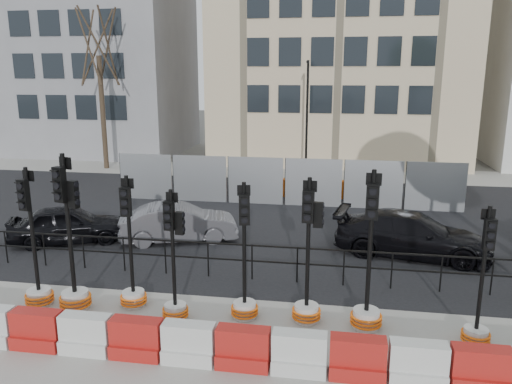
% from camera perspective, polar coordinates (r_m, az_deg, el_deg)
% --- Properties ---
extents(ground, '(120.00, 120.00, 0.00)m').
position_cam_1_polar(ground, '(12.47, -1.42, -12.21)').
color(ground, '#51514C').
rests_on(ground, ground).
extents(sidewalk_near, '(40.00, 6.00, 0.02)m').
position_cam_1_polar(sidewalk_near, '(9.91, -4.85, -19.58)').
color(sidewalk_near, gray).
rests_on(sidewalk_near, ground).
extents(road, '(40.00, 14.00, 0.03)m').
position_cam_1_polar(road, '(18.94, 2.54, -3.03)').
color(road, black).
rests_on(road, ground).
extents(sidewalk_far, '(40.00, 4.00, 0.02)m').
position_cam_1_polar(sidewalk_far, '(27.64, 4.78, 2.23)').
color(sidewalk_far, gray).
rests_on(sidewalk_far, ground).
extents(building_grey, '(11.00, 9.06, 14.00)m').
position_cam_1_polar(building_grey, '(36.77, -17.29, 15.44)').
color(building_grey, gray).
rests_on(building_grey, ground).
extents(building_cream, '(15.00, 10.06, 18.00)m').
position_cam_1_polar(building_cream, '(33.21, 9.66, 19.57)').
color(building_cream, beige).
rests_on(building_cream, ground).
extents(kerb_railing, '(18.00, 0.04, 1.00)m').
position_cam_1_polar(kerb_railing, '(13.28, -0.46, -7.31)').
color(kerb_railing, black).
rests_on(kerb_railing, ground).
extents(heras_fencing, '(14.33, 1.72, 2.00)m').
position_cam_1_polar(heras_fencing, '(21.46, 3.42, 0.78)').
color(heras_fencing, '#999CA1').
rests_on(heras_fencing, ground).
extents(lamp_post_far, '(0.12, 0.56, 6.00)m').
position_cam_1_polar(lamp_post_far, '(26.15, 5.84, 8.67)').
color(lamp_post_far, black).
rests_on(lamp_post_far, ground).
extents(tree_bare_far, '(2.00, 2.00, 9.00)m').
position_cam_1_polar(tree_bare_far, '(29.62, -17.59, 15.34)').
color(tree_bare_far, '#473828').
rests_on(tree_bare_far, ground).
extents(barrier_row, '(16.75, 0.50, 0.80)m').
position_cam_1_polar(barrier_row, '(9.89, -4.60, -17.23)').
color(barrier_row, '#AB0D22').
rests_on(barrier_row, ground).
extents(traffic_signal_a, '(0.66, 0.66, 3.35)m').
position_cam_1_polar(traffic_signal_a, '(12.97, -23.75, -9.03)').
color(traffic_signal_a, silver).
rests_on(traffic_signal_a, ground).
extents(traffic_signal_b, '(0.73, 0.73, 3.70)m').
position_cam_1_polar(traffic_signal_b, '(12.38, -20.19, -8.83)').
color(traffic_signal_b, silver).
rests_on(traffic_signal_b, ground).
extents(traffic_signal_c, '(0.62, 0.62, 3.17)m').
position_cam_1_polar(traffic_signal_c, '(12.22, -13.95, -9.81)').
color(traffic_signal_c, silver).
rests_on(traffic_signal_c, ground).
extents(traffic_signal_d, '(0.59, 0.59, 3.00)m').
position_cam_1_polar(traffic_signal_d, '(11.40, -9.27, -11.00)').
color(traffic_signal_d, silver).
rests_on(traffic_signal_d, ground).
extents(traffic_signal_e, '(0.62, 0.62, 3.15)m').
position_cam_1_polar(traffic_signal_e, '(11.35, -1.32, -11.28)').
color(traffic_signal_e, silver).
rests_on(traffic_signal_e, ground).
extents(traffic_signal_f, '(0.65, 0.65, 3.28)m').
position_cam_1_polar(traffic_signal_f, '(11.20, 5.89, -10.97)').
color(traffic_signal_f, silver).
rests_on(traffic_signal_f, ground).
extents(traffic_signal_g, '(0.69, 0.69, 3.51)m').
position_cam_1_polar(traffic_signal_g, '(11.16, 12.58, -11.68)').
color(traffic_signal_g, silver).
rests_on(traffic_signal_g, ground).
extents(traffic_signal_h, '(0.58, 0.58, 2.93)m').
position_cam_1_polar(traffic_signal_h, '(11.28, 24.02, -12.96)').
color(traffic_signal_h, silver).
rests_on(traffic_signal_h, ground).
extents(car_a, '(4.07, 4.69, 1.24)m').
position_cam_1_polar(car_a, '(17.29, -20.66, -3.45)').
color(car_a, black).
rests_on(car_a, ground).
extents(car_b, '(3.63, 4.58, 1.24)m').
position_cam_1_polar(car_b, '(16.50, -8.80, -3.50)').
color(car_b, '#525257').
rests_on(car_b, ground).
extents(car_c, '(3.52, 5.24, 1.33)m').
position_cam_1_polar(car_c, '(15.74, 17.38, -4.67)').
color(car_c, black).
rests_on(car_c, ground).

